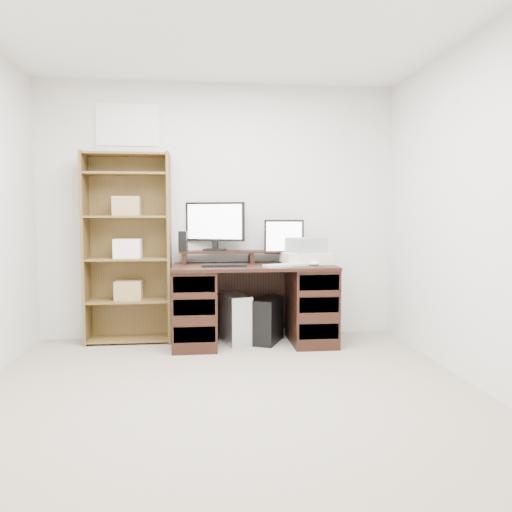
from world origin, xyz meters
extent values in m
cube|color=tan|center=(0.00, 0.00, -0.01)|extent=(3.50, 4.00, 0.02)
cube|color=silver|center=(0.00, 2.01, 1.25)|extent=(3.50, 0.02, 2.50)
cube|color=silver|center=(0.00, -2.01, 1.25)|extent=(3.50, 0.02, 2.50)
cube|color=silver|center=(1.76, 0.00, 1.25)|extent=(0.02, 4.00, 2.50)
cube|color=white|center=(-0.87, 1.99, 2.08)|extent=(0.60, 0.01, 0.40)
cube|color=black|center=(0.31, 1.63, 0.73)|extent=(1.50, 0.70, 0.03)
cube|color=black|center=(-0.24, 1.63, 0.36)|extent=(0.40, 0.66, 0.72)
cube|color=black|center=(0.86, 1.63, 0.36)|extent=(0.40, 0.66, 0.72)
cube|color=black|center=(0.31, 1.96, 0.40)|extent=(1.48, 0.02, 0.65)
cube|color=black|center=(-0.24, 1.30, 0.18)|extent=(0.36, 0.01, 0.14)
cube|color=black|center=(-0.24, 1.30, 0.42)|extent=(0.36, 0.01, 0.14)
cube|color=black|center=(-0.24, 1.30, 0.62)|extent=(0.36, 0.01, 0.14)
cube|color=black|center=(0.86, 1.30, 0.18)|extent=(0.36, 0.01, 0.14)
cube|color=black|center=(0.86, 1.30, 0.42)|extent=(0.36, 0.01, 0.14)
cube|color=black|center=(0.86, 1.30, 0.62)|extent=(0.36, 0.01, 0.14)
cube|color=black|center=(-0.34, 1.85, 0.80)|extent=(0.04, 0.20, 0.10)
cube|color=black|center=(0.31, 1.85, 0.80)|extent=(0.04, 0.20, 0.10)
cube|color=black|center=(0.96, 1.85, 0.80)|extent=(0.04, 0.20, 0.10)
cube|color=black|center=(0.31, 1.85, 0.86)|extent=(1.40, 0.22, 0.02)
cube|color=black|center=(-0.05, 1.88, 0.88)|extent=(0.24, 0.21, 0.02)
cube|color=black|center=(-0.04, 1.90, 0.94)|extent=(0.06, 0.05, 0.11)
cube|color=black|center=(-0.04, 1.90, 1.15)|extent=(0.57, 0.24, 0.38)
cube|color=white|center=(-0.05, 1.88, 1.15)|extent=(0.52, 0.20, 0.33)
cube|color=black|center=(0.62, 1.79, 0.76)|extent=(0.20, 0.16, 0.02)
cube|color=black|center=(0.62, 1.81, 0.82)|extent=(0.05, 0.04, 0.10)
cube|color=black|center=(0.62, 1.81, 1.00)|extent=(0.39, 0.08, 0.33)
cube|color=white|center=(0.62, 1.79, 1.00)|extent=(0.34, 0.04, 0.29)
cube|color=black|center=(-0.35, 1.81, 0.97)|extent=(0.09, 0.09, 0.19)
cube|color=black|center=(0.03, 1.50, 0.76)|extent=(0.41, 0.14, 0.02)
cube|color=silver|center=(0.59, 1.49, 0.76)|extent=(0.44, 0.29, 0.02)
ellipsoid|color=white|center=(0.86, 1.50, 0.77)|extent=(0.12, 0.10, 0.04)
cube|color=beige|center=(0.82, 1.68, 0.80)|extent=(0.48, 0.38, 0.11)
cube|color=gray|center=(0.82, 1.68, 0.93)|extent=(0.39, 0.34, 0.14)
cube|color=silver|center=(0.12, 1.72, 0.23)|extent=(0.34, 0.50, 0.46)
cube|color=black|center=(0.46, 1.68, 0.21)|extent=(0.34, 0.46, 0.43)
cube|color=#19FF33|center=(0.37, 1.49, 0.30)|extent=(0.01, 0.01, 0.01)
cube|color=brown|center=(-1.26, 1.83, 0.90)|extent=(0.02, 0.30, 1.80)
cube|color=brown|center=(-0.48, 1.83, 0.90)|extent=(0.03, 0.30, 1.80)
cube|color=brown|center=(-0.87, 1.97, 0.90)|extent=(0.80, 0.01, 1.80)
cube|color=brown|center=(-0.87, 1.83, 0.03)|extent=(0.75, 0.28, 0.02)
cube|color=brown|center=(-0.87, 1.83, 0.40)|extent=(0.75, 0.28, 0.02)
cube|color=brown|center=(-0.87, 1.83, 0.80)|extent=(0.75, 0.28, 0.02)
cube|color=brown|center=(-0.87, 1.83, 1.20)|extent=(0.75, 0.28, 0.02)
cube|color=brown|center=(-0.87, 1.83, 1.60)|extent=(0.75, 0.28, 0.02)
cube|color=brown|center=(-0.87, 1.83, 1.78)|extent=(0.75, 0.28, 0.02)
cube|color=#A07F54|center=(-0.87, 1.83, 0.50)|extent=(0.25, 0.20, 0.18)
cube|color=white|center=(-0.87, 1.83, 0.90)|extent=(0.25, 0.20, 0.18)
cube|color=#A07F54|center=(-0.87, 1.83, 1.30)|extent=(0.25, 0.20, 0.18)
camera|label=1|loc=(-0.17, -2.98, 1.21)|focal=35.00mm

